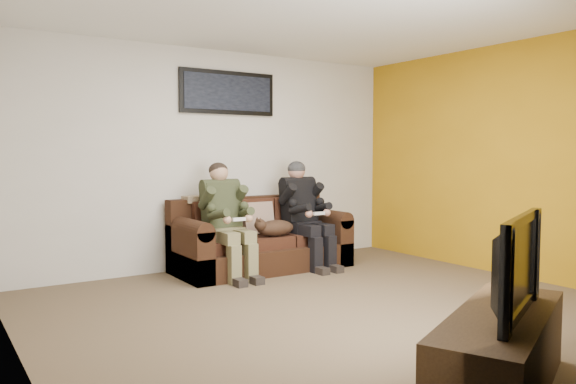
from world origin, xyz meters
TOP-DOWN VIEW (x-y plane):
  - floor at (0.00, 0.00)m, footprint 5.00×5.00m
  - ceiling at (0.00, 0.00)m, footprint 5.00×5.00m
  - wall_back at (0.00, 2.25)m, footprint 5.00×0.00m
  - wall_left at (-2.50, 0.00)m, footprint 0.00×4.50m
  - wall_right at (2.50, 0.00)m, footprint 0.00×4.50m
  - accent_wall_right at (2.49, 0.00)m, footprint 0.00×4.50m
  - sofa at (0.33, 1.82)m, footprint 2.06×0.89m
  - throw_pillow at (0.33, 1.86)m, footprint 0.39×0.19m
  - throw_blanket at (-0.29, 2.08)m, footprint 0.42×0.21m
  - person_left at (-0.20, 1.65)m, footprint 0.51×0.87m
  - person_right at (0.86, 1.65)m, footprint 0.51×0.86m
  - cat at (0.39, 1.57)m, footprint 0.66×0.26m
  - framed_poster at (0.13, 2.22)m, footprint 1.25×0.05m
  - tv_stand at (-0.29, -1.95)m, footprint 1.56×1.06m
  - television at (-0.29, -1.95)m, footprint 0.94×0.53m

SIDE VIEW (x-z plane):
  - floor at x=0.00m, z-range 0.00..0.00m
  - tv_stand at x=-0.29m, z-range 0.00..0.47m
  - sofa at x=0.33m, z-range -0.10..0.74m
  - cat at x=0.39m, z-range 0.39..0.63m
  - throw_pillow at x=0.33m, z-range 0.40..0.79m
  - person_left at x=-0.20m, z-range 0.07..1.34m
  - person_right at x=0.86m, z-range 0.07..1.35m
  - television at x=-0.29m, z-range 0.47..1.03m
  - throw_blanket at x=-0.29m, z-range 0.80..0.88m
  - wall_back at x=0.00m, z-range -1.20..3.80m
  - wall_left at x=-2.50m, z-range -0.95..3.55m
  - wall_right at x=2.50m, z-range -0.95..3.55m
  - accent_wall_right at x=2.49m, z-range -0.95..3.55m
  - framed_poster at x=0.13m, z-range 1.84..2.36m
  - ceiling at x=0.00m, z-range 2.60..2.60m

